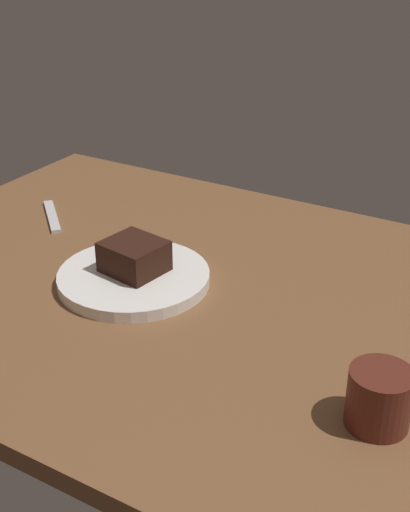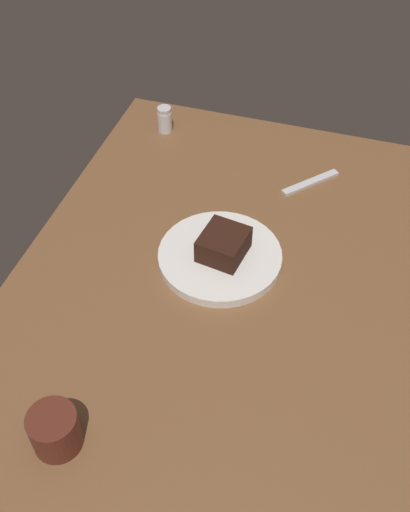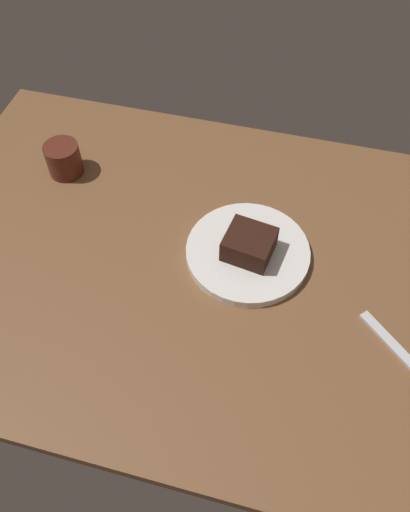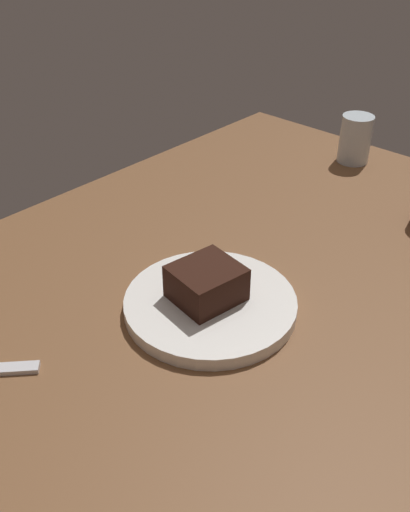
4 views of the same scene
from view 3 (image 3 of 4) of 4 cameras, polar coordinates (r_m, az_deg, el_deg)
name	(u,v)px [view 3 (image 3 of 4)]	position (r cm, az deg, el deg)	size (l,w,h in cm)	color
dining_table	(198,264)	(103.90, -0.81, -0.87)	(120.00, 84.00, 3.00)	brown
dessert_plate	(248,252)	(102.82, 4.78, 0.39)	(24.84, 24.84, 1.98)	white
chocolate_cake_slice	(249,244)	(99.59, 4.94, 1.31)	(9.14, 8.41, 5.15)	black
coffee_cup	(64,159)	(120.64, -15.49, 10.37)	(7.77, 7.77, 7.44)	#562319
dessert_spoon	(392,344)	(98.50, 20.17, -9.22)	(15.00, 1.80, 0.70)	silver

